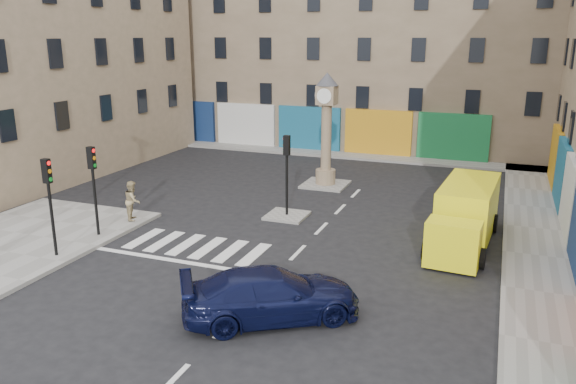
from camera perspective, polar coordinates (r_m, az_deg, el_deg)
The scene contains 14 objects.
ground at distance 18.47m, azimuth -3.32°, elevation -10.51°, with size 120.00×120.00×0.00m, color black.
sidewalk_right at distance 26.40m, azimuth 23.85°, elevation -3.50°, with size 2.60×30.00×0.15m, color gray.
sidewalk_far at distance 39.66m, azimuth 4.58°, elevation 3.91°, with size 32.00×2.40×0.15m, color gray.
island_near at distance 26.01m, azimuth -0.12°, elevation -2.41°, with size 1.80×1.80×0.12m, color gray.
island_far at distance 31.46m, azimuth 3.81°, elevation 0.77°, with size 2.40×2.40×0.12m, color gray.
building_far at distance 44.43m, azimuth 7.05°, elevation 16.05°, with size 32.00×10.00×17.00m, color #836F57.
building_left at distance 37.47m, azimuth -23.44°, elevation 13.47°, with size 8.00×20.00×15.00m, color #977E63.
traffic_light_left_near at distance 22.24m, azimuth -23.11°, elevation 0.03°, with size 0.28×0.22×3.70m.
traffic_light_left_far at distance 23.95m, azimuth -19.19°, elevation 1.48°, with size 0.28×0.22×3.70m.
traffic_light_island at distance 25.34m, azimuth -0.13°, elevation 3.04°, with size 0.28×0.22×3.70m.
clock_pillar at distance 30.74m, azimuth 3.93°, elevation 7.07°, with size 1.20×1.20×6.10m.
navy_sedan at distance 16.80m, azimuth -1.70°, elevation -10.38°, with size 2.14×5.25×1.52m, color black.
yellow_van at distance 23.60m, azimuth 17.57°, elevation -2.24°, with size 2.58×6.63×2.37m.
pedestrian_tan at distance 25.90m, azimuth -15.49°, elevation -0.82°, with size 0.86×0.67×1.77m, color tan.
Camera 1 is at (6.90, -15.07, 8.15)m, focal length 35.00 mm.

